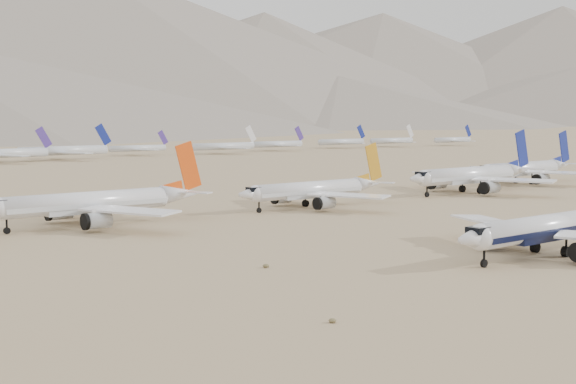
# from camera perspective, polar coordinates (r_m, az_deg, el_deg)

# --- Properties ---
(ground) EXTENTS (7000.00, 7000.00, 0.00)m
(ground) POSITION_cam_1_polar(r_m,az_deg,el_deg) (129.66, 13.14, -4.58)
(ground) COLOR #846B4D
(ground) RESTS_ON ground
(main_airliner) EXTENTS (45.35, 44.29, 16.00)m
(main_airliner) POSITION_cam_1_polar(r_m,az_deg,el_deg) (135.93, 18.34, -2.38)
(main_airliner) COLOR white
(main_airliner) RESTS_ON ground
(row2_navy_widebody) EXTENTS (50.77, 49.65, 18.06)m
(row2_navy_widebody) POSITION_cam_1_polar(r_m,az_deg,el_deg) (237.35, 13.02, 1.17)
(row2_navy_widebody) COLOR white
(row2_navy_widebody) RESTS_ON ground
(row2_gold_tail) EXTENTS (43.17, 42.22, 15.37)m
(row2_gold_tail) POSITION_cam_1_polar(r_m,az_deg,el_deg) (194.24, 1.91, 0.15)
(row2_gold_tail) COLOR white
(row2_gold_tail) RESTS_ON ground
(row2_orange_tail) EXTENTS (46.92, 45.90, 16.74)m
(row2_orange_tail) POSITION_cam_1_polar(r_m,az_deg,el_deg) (166.86, -13.45, -0.74)
(row2_orange_tail) COLOR white
(row2_orange_tail) RESTS_ON ground
(row2_blue_far) EXTENTS (48.40, 47.32, 17.20)m
(row2_blue_far) POSITION_cam_1_polar(r_m,az_deg,el_deg) (273.46, 16.51, 1.58)
(row2_blue_far) COLOR white
(row2_blue_far) RESTS_ON ground
(distant_storage_row) EXTENTS (665.04, 61.47, 15.77)m
(distant_storage_row) POSITION_cam_1_polar(r_m,az_deg,el_deg) (412.33, -18.56, 2.72)
(distant_storage_row) COLOR silver
(distant_storage_row) RESTS_ON ground
(foothills) EXTENTS (4637.50, 1395.00, 155.00)m
(foothills) POSITION_cam_1_polar(r_m,az_deg,el_deg) (1335.22, -11.47, 7.30)
(foothills) COLOR slate
(foothills) RESTS_ON ground
(desert_scrub) EXTENTS (219.83, 121.67, 0.63)m
(desert_scrub) POSITION_cam_1_polar(r_m,az_deg,el_deg) (94.39, 14.82, -8.22)
(desert_scrub) COLOR brown
(desert_scrub) RESTS_ON ground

